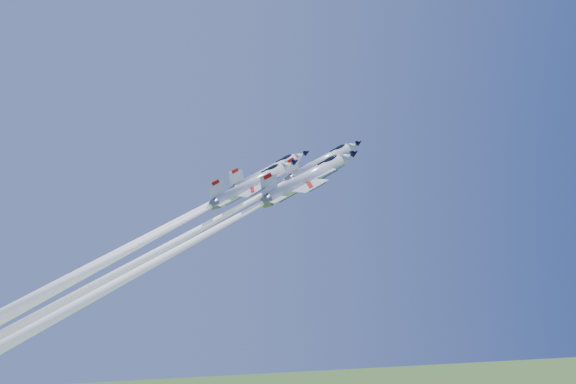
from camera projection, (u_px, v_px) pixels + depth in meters
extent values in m
cylinder|color=white|center=(321.00, 163.00, 107.55)|extent=(7.09, 4.47, 11.46)
cone|color=white|center=(352.00, 146.00, 110.32)|extent=(3.04, 2.60, 2.92)
cone|color=black|center=(359.00, 142.00, 110.97)|extent=(1.53, 1.31, 1.47)
cone|color=slate|center=(290.00, 180.00, 104.99)|extent=(2.58, 2.39, 1.96)
ellipsoid|color=black|center=(340.00, 148.00, 109.18)|extent=(3.15, 1.83, 2.22)
cube|color=black|center=(333.00, 151.00, 108.53)|extent=(1.11, 0.45, 0.77)
cube|color=white|center=(316.00, 168.00, 107.14)|extent=(5.91, 10.04, 2.61)
cube|color=white|center=(328.00, 159.00, 109.58)|extent=(3.11, 1.90, 1.63)
cube|color=white|center=(335.00, 159.00, 107.41)|extent=(3.11, 1.90, 1.63)
cube|color=white|center=(295.00, 178.00, 105.39)|extent=(3.10, 5.50, 1.37)
cube|color=white|center=(292.00, 168.00, 105.10)|extent=(3.32, 1.19, 3.70)
cube|color=red|center=(291.00, 160.00, 104.89)|extent=(1.30, 0.52, 1.03)
cube|color=black|center=(322.00, 168.00, 107.77)|extent=(8.70, 2.58, 4.64)
sphere|color=white|center=(289.00, 181.00, 104.90)|extent=(1.04, 0.91, 0.95)
cone|color=white|center=(153.00, 254.00, 94.95)|extent=(23.27, 11.88, 45.67)
cylinder|color=white|center=(266.00, 174.00, 108.72)|extent=(7.22, 4.55, 11.67)
cone|color=white|center=(300.00, 156.00, 111.55)|extent=(3.09, 2.65, 2.97)
cone|color=black|center=(307.00, 152.00, 112.21)|extent=(1.56, 1.33, 1.49)
cone|color=slate|center=(234.00, 191.00, 106.12)|extent=(2.63, 2.43, 2.00)
ellipsoid|color=black|center=(287.00, 159.00, 110.38)|extent=(3.21, 1.86, 2.26)
cube|color=black|center=(279.00, 161.00, 109.72)|extent=(1.13, 0.46, 0.78)
cube|color=white|center=(261.00, 178.00, 108.31)|extent=(6.02, 10.22, 2.66)
cube|color=white|center=(274.00, 169.00, 110.80)|extent=(3.17, 1.93, 1.66)
cube|color=white|center=(281.00, 169.00, 108.58)|extent=(3.17, 1.93, 1.66)
cube|color=white|center=(239.00, 189.00, 106.52)|extent=(3.16, 5.60, 1.40)
cube|color=white|center=(237.00, 179.00, 106.23)|extent=(3.38, 1.22, 3.77)
cube|color=red|center=(235.00, 171.00, 106.02)|extent=(1.32, 0.53, 1.05)
cube|color=black|center=(268.00, 179.00, 108.95)|extent=(8.86, 2.62, 4.72)
sphere|color=white|center=(233.00, 192.00, 106.02)|extent=(1.06, 0.93, 0.97)
cone|color=white|center=(84.00, 270.00, 95.47)|extent=(24.59, 12.51, 48.38)
cylinder|color=white|center=(306.00, 180.00, 98.63)|extent=(8.24, 5.19, 13.31)
cone|color=white|center=(346.00, 157.00, 101.85)|extent=(3.53, 3.02, 3.39)
cone|color=black|center=(355.00, 152.00, 102.60)|extent=(1.78, 1.52, 1.70)
cone|color=slate|center=(266.00, 201.00, 95.65)|extent=(3.00, 2.77, 2.28)
ellipsoid|color=black|center=(330.00, 160.00, 100.51)|extent=(3.66, 2.12, 2.58)
cube|color=black|center=(321.00, 163.00, 99.76)|extent=(1.29, 0.52, 0.89)
cube|color=white|center=(299.00, 185.00, 98.15)|extent=(6.87, 11.66, 3.03)
cube|color=white|center=(315.00, 173.00, 100.99)|extent=(3.61, 2.20, 1.89)
cube|color=white|center=(324.00, 174.00, 98.46)|extent=(3.61, 2.20, 1.89)
cube|color=white|center=(272.00, 199.00, 96.11)|extent=(3.60, 6.38, 1.59)
cube|color=white|center=(269.00, 187.00, 95.78)|extent=(3.86, 1.39, 4.30)
cube|color=red|center=(267.00, 176.00, 95.54)|extent=(1.51, 0.60, 1.20)
cube|color=black|center=(308.00, 186.00, 98.88)|extent=(10.11, 2.99, 5.39)
sphere|color=white|center=(264.00, 202.00, 95.54)|extent=(1.21, 1.06, 1.11)
cone|color=white|center=(72.00, 308.00, 83.37)|extent=(28.32, 14.39, 55.77)
cylinder|color=white|center=(250.00, 185.00, 99.37)|extent=(7.26, 4.58, 11.73)
cone|color=white|center=(287.00, 166.00, 102.21)|extent=(3.11, 2.66, 2.99)
cone|color=black|center=(296.00, 161.00, 102.87)|extent=(1.56, 1.34, 1.50)
cone|color=slate|center=(214.00, 204.00, 96.75)|extent=(2.64, 2.44, 2.01)
ellipsoid|color=black|center=(273.00, 168.00, 101.03)|extent=(3.22, 1.87, 2.27)
cube|color=black|center=(264.00, 171.00, 100.37)|extent=(1.13, 0.46, 0.79)
cube|color=white|center=(245.00, 190.00, 98.95)|extent=(6.05, 10.28, 2.67)
cube|color=white|center=(260.00, 180.00, 101.45)|extent=(3.18, 1.94, 1.67)
cube|color=white|center=(267.00, 180.00, 99.22)|extent=(3.18, 1.94, 1.67)
cube|color=white|center=(220.00, 202.00, 97.15)|extent=(3.18, 5.63, 1.40)
cube|color=white|center=(217.00, 192.00, 96.86)|extent=(3.40, 1.22, 3.79)
cube|color=red|center=(215.00, 183.00, 96.65)|extent=(1.33, 0.53, 1.06)
cube|color=black|center=(253.00, 191.00, 99.60)|extent=(8.91, 2.64, 4.75)
sphere|color=white|center=(213.00, 205.00, 96.65)|extent=(1.07, 0.93, 0.97)
cone|color=white|center=(106.00, 262.00, 89.64)|extent=(17.08, 9.04, 32.57)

